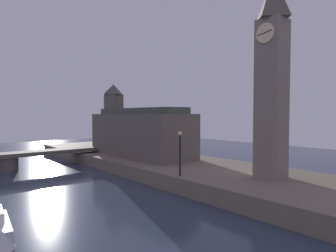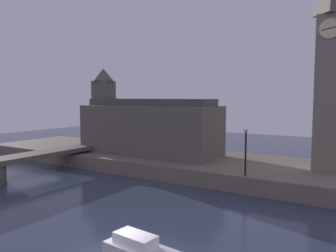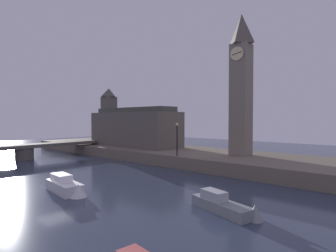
% 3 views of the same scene
% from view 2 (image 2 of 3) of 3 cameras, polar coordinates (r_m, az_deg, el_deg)
% --- Properties ---
extents(far_embankment, '(70.00, 12.00, 1.50)m').
position_cam_2_polar(far_embankment, '(35.20, 13.59, -7.31)').
color(far_embankment, '#6B6051').
rests_on(far_embankment, ground).
extents(clock_tower, '(2.42, 2.46, 17.49)m').
position_cam_2_polar(clock_tower, '(33.44, 25.60, 8.61)').
color(clock_tower, slate).
rests_on(clock_tower, far_embankment).
extents(parliament_hall, '(16.60, 6.14, 10.20)m').
position_cam_2_polar(parliament_hall, '(39.98, -3.73, 0.01)').
color(parliament_hall, '#5B544C').
rests_on(parliament_hall, far_embankment).
extents(streetlamp, '(0.36, 0.36, 4.02)m').
position_cam_2_polar(streetlamp, '(29.22, 12.95, -3.33)').
color(streetlamp, black).
rests_on(streetlamp, far_embankment).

